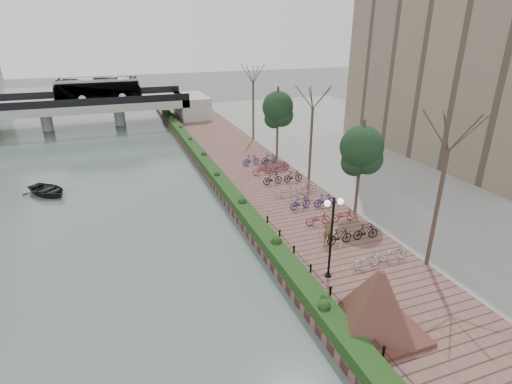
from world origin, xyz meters
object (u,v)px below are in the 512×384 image
lamppost (333,220)px  pedestrian (328,231)px  granite_monument (378,301)px  boat (48,190)px  motorcycle (375,297)px

lamppost → pedestrian: size_ratio=2.80×
granite_monument → boat: size_ratio=1.31×
lamppost → pedestrian: lamppost is taller
lamppost → boat: 23.88m
motorcycle → pedestrian: pedestrian is taller
lamppost → motorcycle: size_ratio=2.97×
boat → granite_monument: bearing=-96.3°
granite_monument → pedestrian: bearing=75.9°
lamppost → pedestrian: bearing=61.6°
boat → lamppost: bearing=-90.4°
motorcycle → boat: 26.38m
granite_monument → motorcycle: 1.95m
motorcycle → boat: (-15.82, 21.10, -0.55)m
lamppost → motorcycle: 4.02m
lamppost → boat: lamppost is taller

